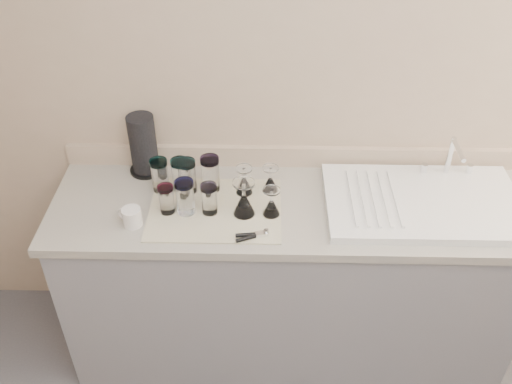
{
  "coord_description": "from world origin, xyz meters",
  "views": [
    {
      "loc": [
        -0.11,
        -0.69,
        2.42
      ],
      "look_at": [
        -0.15,
        1.15,
        1.0
      ],
      "focal_mm": 40.0,
      "sensor_mm": 36.0,
      "label": 1
    }
  ],
  "objects_px": {
    "tumbler_cyan": "(187,176)",
    "goblet_front_left": "(244,203)",
    "tumbler_blue": "(185,197)",
    "white_mug": "(131,217)",
    "tumbler_lavender": "(209,199)",
    "paper_towel_roll": "(143,145)",
    "sink_unit": "(424,202)",
    "tumbler_extra": "(180,175)",
    "tumbler_teal": "(160,175)",
    "goblet_back_left": "(244,184)",
    "tumbler_purple": "(210,174)",
    "goblet_back_right": "(270,183)",
    "can_opener": "(252,236)",
    "goblet_front_right": "(271,206)",
    "tumbler_magenta": "(166,199)"
  },
  "relations": [
    {
      "from": "white_mug",
      "to": "tumbler_cyan",
      "type": "bearing_deg",
      "value": 47.23
    },
    {
      "from": "goblet_back_left",
      "to": "goblet_back_right",
      "type": "bearing_deg",
      "value": 7.01
    },
    {
      "from": "goblet_back_right",
      "to": "goblet_front_right",
      "type": "bearing_deg",
      "value": -88.18
    },
    {
      "from": "tumbler_purple",
      "to": "white_mug",
      "type": "xyz_separation_m",
      "value": [
        -0.3,
        -0.23,
        -0.05
      ]
    },
    {
      "from": "tumbler_teal",
      "to": "paper_towel_roll",
      "type": "bearing_deg",
      "value": 121.66
    },
    {
      "from": "tumbler_purple",
      "to": "tumbler_extra",
      "type": "distance_m",
      "value": 0.13
    },
    {
      "from": "goblet_back_left",
      "to": "goblet_front_right",
      "type": "height_order",
      "value": "goblet_back_left"
    },
    {
      "from": "paper_towel_roll",
      "to": "sink_unit",
      "type": "bearing_deg",
      "value": -10.53
    },
    {
      "from": "goblet_back_right",
      "to": "can_opener",
      "type": "relative_size",
      "value": 0.93
    },
    {
      "from": "goblet_back_right",
      "to": "white_mug",
      "type": "bearing_deg",
      "value": -157.84
    },
    {
      "from": "tumbler_cyan",
      "to": "goblet_front_right",
      "type": "bearing_deg",
      "value": -22.75
    },
    {
      "from": "tumbler_teal",
      "to": "can_opener",
      "type": "distance_m",
      "value": 0.51
    },
    {
      "from": "sink_unit",
      "to": "goblet_back_right",
      "type": "distance_m",
      "value": 0.65
    },
    {
      "from": "tumbler_extra",
      "to": "sink_unit",
      "type": "bearing_deg",
      "value": -4.42
    },
    {
      "from": "tumbler_magenta",
      "to": "can_opener",
      "type": "xyz_separation_m",
      "value": [
        0.35,
        -0.15,
        -0.06
      ]
    },
    {
      "from": "tumbler_blue",
      "to": "sink_unit",
      "type": "bearing_deg",
      "value": 4.16
    },
    {
      "from": "tumbler_teal",
      "to": "tumbler_extra",
      "type": "height_order",
      "value": "same"
    },
    {
      "from": "tumbler_purple",
      "to": "goblet_back_right",
      "type": "relative_size",
      "value": 1.32
    },
    {
      "from": "tumbler_magenta",
      "to": "paper_towel_roll",
      "type": "relative_size",
      "value": 0.46
    },
    {
      "from": "sink_unit",
      "to": "goblet_front_left",
      "type": "distance_m",
      "value": 0.76
    },
    {
      "from": "goblet_back_right",
      "to": "tumbler_blue",
      "type": "bearing_deg",
      "value": -156.61
    },
    {
      "from": "tumbler_teal",
      "to": "goblet_front_left",
      "type": "height_order",
      "value": "goblet_front_left"
    },
    {
      "from": "tumbler_purple",
      "to": "can_opener",
      "type": "height_order",
      "value": "tumbler_purple"
    },
    {
      "from": "can_opener",
      "to": "white_mug",
      "type": "relative_size",
      "value": 1.13
    },
    {
      "from": "tumbler_teal",
      "to": "goblet_front_right",
      "type": "bearing_deg",
      "value": -18.22
    },
    {
      "from": "sink_unit",
      "to": "paper_towel_roll",
      "type": "relative_size",
      "value": 2.91
    },
    {
      "from": "sink_unit",
      "to": "goblet_back_left",
      "type": "xyz_separation_m",
      "value": [
        -0.76,
        0.06,
        0.03
      ]
    },
    {
      "from": "tumbler_blue",
      "to": "white_mug",
      "type": "relative_size",
      "value": 1.32
    },
    {
      "from": "tumbler_lavender",
      "to": "tumbler_purple",
      "type": "bearing_deg",
      "value": 92.95
    },
    {
      "from": "white_mug",
      "to": "goblet_front_right",
      "type": "bearing_deg",
      "value": 7.02
    },
    {
      "from": "paper_towel_roll",
      "to": "white_mug",
      "type": "bearing_deg",
      "value": -88.83
    },
    {
      "from": "tumbler_magenta",
      "to": "goblet_back_right",
      "type": "xyz_separation_m",
      "value": [
        0.42,
        0.15,
        -0.02
      ]
    },
    {
      "from": "tumbler_cyan",
      "to": "tumbler_lavender",
      "type": "relative_size",
      "value": 1.13
    },
    {
      "from": "goblet_front_left",
      "to": "tumbler_extra",
      "type": "bearing_deg",
      "value": 150.47
    },
    {
      "from": "tumbler_blue",
      "to": "goblet_front_left",
      "type": "height_order",
      "value": "goblet_front_left"
    },
    {
      "from": "tumbler_teal",
      "to": "paper_towel_roll",
      "type": "height_order",
      "value": "paper_towel_roll"
    },
    {
      "from": "tumbler_lavender",
      "to": "goblet_front_right",
      "type": "bearing_deg",
      "value": -2.01
    },
    {
      "from": "tumbler_blue",
      "to": "goblet_back_right",
      "type": "distance_m",
      "value": 0.38
    },
    {
      "from": "tumbler_lavender",
      "to": "sink_unit",
      "type": "bearing_deg",
      "value": 4.54
    },
    {
      "from": "tumbler_magenta",
      "to": "tumbler_purple",
      "type": "bearing_deg",
      "value": 43.34
    },
    {
      "from": "tumbler_cyan",
      "to": "goblet_front_left",
      "type": "bearing_deg",
      "value": -30.99
    },
    {
      "from": "sink_unit",
      "to": "goblet_back_right",
      "type": "relative_size",
      "value": 6.67
    },
    {
      "from": "tumbler_teal",
      "to": "tumbler_blue",
      "type": "distance_m",
      "value": 0.2
    },
    {
      "from": "goblet_front_right",
      "to": "goblet_back_left",
      "type": "bearing_deg",
      "value": 129.14
    },
    {
      "from": "goblet_front_left",
      "to": "goblet_back_left",
      "type": "bearing_deg",
      "value": 92.12
    },
    {
      "from": "tumbler_blue",
      "to": "white_mug",
      "type": "bearing_deg",
      "value": -159.91
    },
    {
      "from": "goblet_back_left",
      "to": "goblet_front_left",
      "type": "height_order",
      "value": "goblet_front_left"
    },
    {
      "from": "sink_unit",
      "to": "can_opener",
      "type": "distance_m",
      "value": 0.75
    },
    {
      "from": "tumbler_extra",
      "to": "tumbler_lavender",
      "type": "bearing_deg",
      "value": -47.95
    },
    {
      "from": "tumbler_lavender",
      "to": "paper_towel_roll",
      "type": "distance_m",
      "value": 0.44
    }
  ]
}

